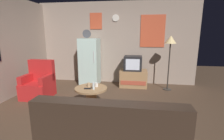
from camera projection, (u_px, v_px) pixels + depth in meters
name	position (u px, v px, depth m)	size (l,w,h in m)	color
ground_plane	(101.00, 114.00, 3.42)	(12.00, 12.00, 0.00)	#4C3828
wall_with_art	(116.00, 43.00, 5.50)	(5.20, 0.12, 2.66)	gray
fridge	(90.00, 62.00, 5.36)	(0.60, 0.62, 1.77)	silver
tv_stand	(133.00, 78.00, 5.20)	(0.84, 0.53, 0.53)	#9E754C
crt_tv	(133.00, 63.00, 5.10)	(0.54, 0.51, 0.44)	black
standing_lamp	(170.00, 44.00, 4.66)	(0.32, 0.32, 1.59)	#332D28
coffee_table	(91.00, 97.00, 3.70)	(0.72, 0.72, 0.46)	#9E754C
wine_glass	(94.00, 86.00, 3.53)	(0.05, 0.05, 0.15)	silver
mug_ceramic_white	(96.00, 85.00, 3.71)	(0.08, 0.08, 0.09)	silver
mug_ceramic_tan	(89.00, 85.00, 3.71)	(0.08, 0.08, 0.09)	tan
remote_control	(88.00, 88.00, 3.56)	(0.15, 0.04, 0.02)	black
armchair	(39.00, 84.00, 4.33)	(0.68, 0.68, 0.96)	red
couch	(111.00, 140.00, 2.07)	(1.70, 0.80, 0.92)	#38281E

